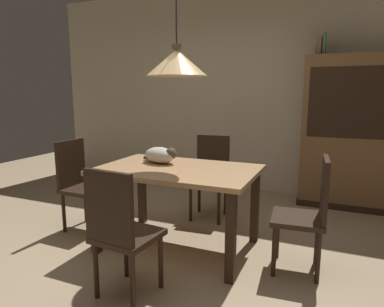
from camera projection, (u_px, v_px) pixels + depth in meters
The scene contains 12 objects.
ground at pixel (164, 271), 2.72m from camera, with size 10.00×10.00×0.00m, color tan.
back_wall at pixel (249, 90), 4.86m from camera, with size 6.40×0.10×2.90m, color beige.
dining_table at pixel (178, 179), 3.05m from camera, with size 1.40×0.90×0.75m.
chair_far_back at pixel (211, 173), 3.87m from camera, with size 0.43×0.43×0.93m.
chair_near_front at pixel (120, 229), 2.28m from camera, with size 0.44×0.44×0.93m.
chair_right_side at pixel (309, 210), 2.64m from camera, with size 0.43×0.43×0.93m.
chair_left_side at pixel (79, 181), 3.51m from camera, with size 0.41×0.41×0.93m.
cat_sleeping at pixel (161, 155), 3.22m from camera, with size 0.41×0.32×0.16m.
pendant_lamp at pixel (177, 62), 2.87m from camera, with size 0.52×0.52×1.30m.
hutch_bookcase at pixel (350, 136), 4.14m from camera, with size 1.12×0.45×1.85m.
book_brown_thick at pixel (319, 46), 4.11m from camera, with size 0.06×0.24×0.22m, color brown.
book_green_slim at pixel (325, 44), 4.08m from camera, with size 0.03×0.20×0.26m, color #427A4C.
Camera 1 is at (1.20, -2.22, 1.41)m, focal length 31.79 mm.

